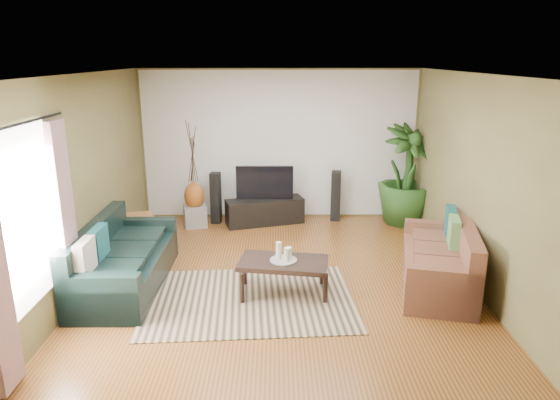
{
  "coord_description": "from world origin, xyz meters",
  "views": [
    {
      "loc": [
        -0.04,
        -6.21,
        2.91
      ],
      "look_at": [
        0.0,
        0.2,
        1.05
      ],
      "focal_mm": 32.0,
      "sensor_mm": 36.0,
      "label": 1
    }
  ],
  "objects_px": {
    "potted_plant": "(407,175)",
    "vase": "(194,196)",
    "television": "(265,183)",
    "sofa_right": "(438,255)",
    "speaker_left": "(216,198)",
    "sofa_left": "(125,255)",
    "speaker_right": "(336,196)",
    "pedestal": "(195,216)",
    "coffee_table": "(283,277)",
    "side_table": "(137,233)",
    "tv_stand": "(265,211)"
  },
  "relations": [
    {
      "from": "potted_plant",
      "to": "vase",
      "type": "relative_size",
      "value": 3.64
    },
    {
      "from": "television",
      "to": "vase",
      "type": "height_order",
      "value": "television"
    },
    {
      "from": "television",
      "to": "sofa_right",
      "type": "bearing_deg",
      "value": -47.71
    },
    {
      "from": "speaker_left",
      "to": "sofa_left",
      "type": "bearing_deg",
      "value": -100.56
    },
    {
      "from": "speaker_right",
      "to": "potted_plant",
      "type": "bearing_deg",
      "value": 2.75
    },
    {
      "from": "pedestal",
      "to": "coffee_table",
      "type": "bearing_deg",
      "value": -59.77
    },
    {
      "from": "television",
      "to": "side_table",
      "type": "xyz_separation_m",
      "value": [
        -1.96,
        -1.24,
        -0.49
      ]
    },
    {
      "from": "coffee_table",
      "to": "speaker_left",
      "type": "height_order",
      "value": "speaker_left"
    },
    {
      "from": "pedestal",
      "to": "tv_stand",
      "type": "bearing_deg",
      "value": 5.77
    },
    {
      "from": "potted_plant",
      "to": "pedestal",
      "type": "distance_m",
      "value": 3.81
    },
    {
      "from": "vase",
      "to": "speaker_right",
      "type": "bearing_deg",
      "value": 7.35
    },
    {
      "from": "sofa_right",
      "to": "side_table",
      "type": "relative_size",
      "value": 3.49
    },
    {
      "from": "coffee_table",
      "to": "speaker_right",
      "type": "distance_m",
      "value": 3.12
    },
    {
      "from": "sofa_left",
      "to": "coffee_table",
      "type": "xyz_separation_m",
      "value": [
        2.05,
        -0.25,
        -0.2
      ]
    },
    {
      "from": "sofa_left",
      "to": "speaker_left",
      "type": "relative_size",
      "value": 2.32
    },
    {
      "from": "speaker_left",
      "to": "potted_plant",
      "type": "xyz_separation_m",
      "value": [
        3.39,
        -0.02,
        0.42
      ]
    },
    {
      "from": "speaker_right",
      "to": "pedestal",
      "type": "height_order",
      "value": "speaker_right"
    },
    {
      "from": "tv_stand",
      "to": "sofa_left",
      "type": "bearing_deg",
      "value": -141.53
    },
    {
      "from": "sofa_right",
      "to": "tv_stand",
      "type": "xyz_separation_m",
      "value": [
        -2.31,
        2.52,
        -0.2
      ]
    },
    {
      "from": "speaker_left",
      "to": "potted_plant",
      "type": "bearing_deg",
      "value": 8.04
    },
    {
      "from": "sofa_left",
      "to": "television",
      "type": "relative_size",
      "value": 2.13
    },
    {
      "from": "speaker_right",
      "to": "side_table",
      "type": "height_order",
      "value": "speaker_right"
    },
    {
      "from": "tv_stand",
      "to": "speaker_right",
      "type": "height_order",
      "value": "speaker_right"
    },
    {
      "from": "sofa_left",
      "to": "tv_stand",
      "type": "bearing_deg",
      "value": -34.87
    },
    {
      "from": "side_table",
      "to": "speaker_left",
      "type": "bearing_deg",
      "value": 49.97
    },
    {
      "from": "speaker_left",
      "to": "vase",
      "type": "distance_m",
      "value": 0.41
    },
    {
      "from": "pedestal",
      "to": "sofa_left",
      "type": "bearing_deg",
      "value": -102.4
    },
    {
      "from": "sofa_left",
      "to": "sofa_right",
      "type": "distance_m",
      "value": 4.06
    },
    {
      "from": "tv_stand",
      "to": "pedestal",
      "type": "relative_size",
      "value": 3.63
    },
    {
      "from": "television",
      "to": "vase",
      "type": "relative_size",
      "value": 2.08
    },
    {
      "from": "pedestal",
      "to": "side_table",
      "type": "xyz_separation_m",
      "value": [
        -0.73,
        -1.1,
        0.08
      ]
    },
    {
      "from": "television",
      "to": "coffee_table",
      "type": "bearing_deg",
      "value": -83.83
    },
    {
      "from": "speaker_left",
      "to": "speaker_right",
      "type": "bearing_deg",
      "value": 12.01
    },
    {
      "from": "sofa_right",
      "to": "pedestal",
      "type": "distance_m",
      "value": 4.28
    },
    {
      "from": "sofa_left",
      "to": "potted_plant",
      "type": "relative_size",
      "value": 1.21
    },
    {
      "from": "vase",
      "to": "side_table",
      "type": "height_order",
      "value": "vase"
    },
    {
      "from": "tv_stand",
      "to": "potted_plant",
      "type": "bearing_deg",
      "value": -15.5
    },
    {
      "from": "sofa_right",
      "to": "tv_stand",
      "type": "relative_size",
      "value": 1.36
    },
    {
      "from": "television",
      "to": "potted_plant",
      "type": "distance_m",
      "value": 2.51
    },
    {
      "from": "speaker_left",
      "to": "vase",
      "type": "bearing_deg",
      "value": -144.03
    },
    {
      "from": "tv_stand",
      "to": "coffee_table",
      "type": "bearing_deg",
      "value": -100.29
    },
    {
      "from": "coffee_table",
      "to": "pedestal",
      "type": "bearing_deg",
      "value": 129.19
    },
    {
      "from": "sofa_right",
      "to": "side_table",
      "type": "xyz_separation_m",
      "value": [
        -4.27,
        1.29,
        -0.16
      ]
    },
    {
      "from": "side_table",
      "to": "vase",
      "type": "bearing_deg",
      "value": 56.57
    },
    {
      "from": "vase",
      "to": "speaker_left",
      "type": "bearing_deg",
      "value": 27.65
    },
    {
      "from": "speaker_right",
      "to": "potted_plant",
      "type": "height_order",
      "value": "potted_plant"
    },
    {
      "from": "coffee_table",
      "to": "speaker_right",
      "type": "bearing_deg",
      "value": 80.42
    },
    {
      "from": "coffee_table",
      "to": "speaker_left",
      "type": "distance_m",
      "value": 3.05
    },
    {
      "from": "coffee_table",
      "to": "side_table",
      "type": "distance_m",
      "value": 2.72
    },
    {
      "from": "sofa_right",
      "to": "television",
      "type": "height_order",
      "value": "television"
    }
  ]
}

